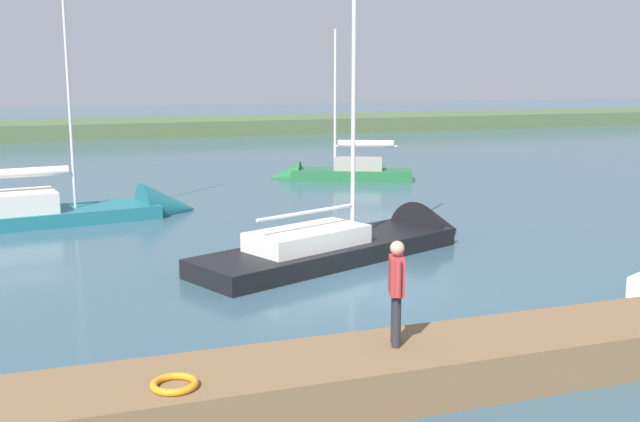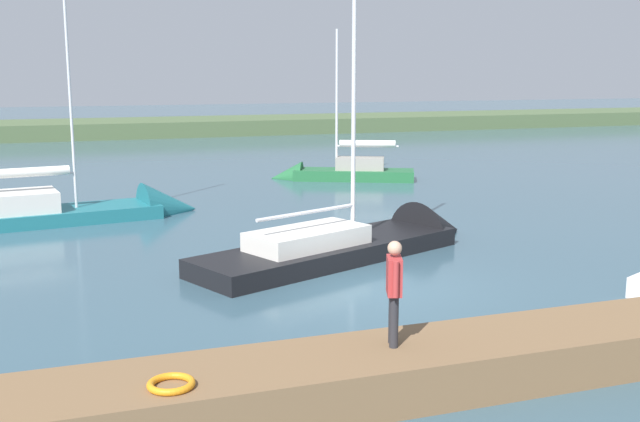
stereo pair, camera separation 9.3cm
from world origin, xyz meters
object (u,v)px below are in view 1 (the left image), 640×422
at_px(sailboat_far_right, 370,246).
at_px(sailboat_outer_mooring, 334,176).
at_px(person_on_dock, 397,286).
at_px(sailboat_behind_pier, 90,214).
at_px(life_ring_buoy, 174,384).

distance_m(sailboat_far_right, sailboat_outer_mooring, 14.25).
distance_m(sailboat_outer_mooring, person_on_dock, 23.74).
relative_size(sailboat_far_right, person_on_dock, 6.01).
bearing_deg(sailboat_behind_pier, sailboat_far_right, -54.34).
bearing_deg(sailboat_behind_pier, person_on_dock, -85.16).
xyz_separation_m(life_ring_buoy, sailboat_outer_mooring, (-10.97, -22.98, -0.65)).
distance_m(life_ring_buoy, sailboat_far_right, 11.61).
bearing_deg(sailboat_behind_pier, sailboat_outer_mooring, 20.49).
bearing_deg(life_ring_buoy, sailboat_behind_pier, -88.97).
bearing_deg(sailboat_behind_pier, life_ring_buoy, -97.38).
height_order(sailboat_outer_mooring, sailboat_behind_pier, sailboat_behind_pier).
height_order(sailboat_far_right, person_on_dock, sailboat_far_right).
relative_size(sailboat_far_right, sailboat_outer_mooring, 1.31).
relative_size(life_ring_buoy, person_on_dock, 0.39).
bearing_deg(sailboat_outer_mooring, sailboat_behind_pier, 53.97).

